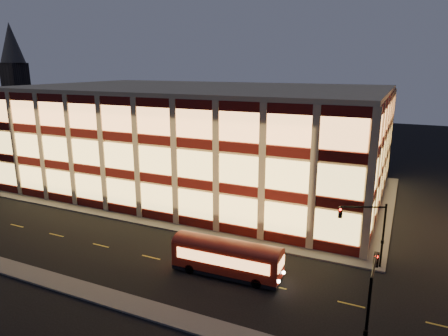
% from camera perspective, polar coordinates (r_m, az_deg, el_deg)
% --- Properties ---
extents(ground, '(200.00, 200.00, 0.00)m').
position_cam_1_polar(ground, '(45.23, -10.18, -8.34)').
color(ground, black).
rests_on(ground, ground).
extents(sidewalk_office_south, '(54.00, 2.00, 0.15)m').
position_cam_1_polar(sidewalk_office_south, '(47.62, -12.48, -7.18)').
color(sidewalk_office_south, '#514F4C').
rests_on(sidewalk_office_south, ground).
extents(sidewalk_office_east, '(2.00, 30.00, 0.15)m').
position_cam_1_polar(sidewalk_office_east, '(53.75, 22.07, -5.40)').
color(sidewalk_office_east, '#514F4C').
rests_on(sidewalk_office_east, ground).
extents(sidewalk_near, '(100.00, 2.00, 0.15)m').
position_cam_1_polar(sidewalk_near, '(36.49, -22.31, -14.98)').
color(sidewalk_near, '#514F4C').
rests_on(sidewalk_near, ground).
extents(office_building, '(50.45, 30.45, 14.50)m').
position_cam_1_polar(office_building, '(58.57, -3.38, 4.49)').
color(office_building, tan).
rests_on(office_building, ground).
extents(church_tower, '(5.00, 5.00, 18.00)m').
position_cam_1_polar(church_tower, '(120.19, -27.36, 8.87)').
color(church_tower, '#2D2621').
rests_on(church_tower, ground).
extents(church_spire, '(6.00, 6.00, 10.00)m').
position_cam_1_polar(church_spire, '(120.04, -28.16, 15.51)').
color(church_spire, '#4C473F').
rests_on(church_spire, church_tower).
extents(traffic_signal_far, '(3.79, 1.87, 6.00)m').
position_cam_1_polar(traffic_signal_far, '(36.66, 19.85, -7.61)').
color(traffic_signal_far, black).
rests_on(traffic_signal_far, ground).
extents(traffic_signal_near, '(0.32, 4.45, 6.00)m').
position_cam_1_polar(traffic_signal_near, '(26.41, 20.26, -16.55)').
color(traffic_signal_near, black).
rests_on(traffic_signal_near, ground).
extents(trolley_bus, '(9.44, 2.73, 3.17)m').
position_cam_1_polar(trolley_bus, '(34.46, 0.42, -12.44)').
color(trolley_bus, maroon).
rests_on(trolley_bus, ground).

